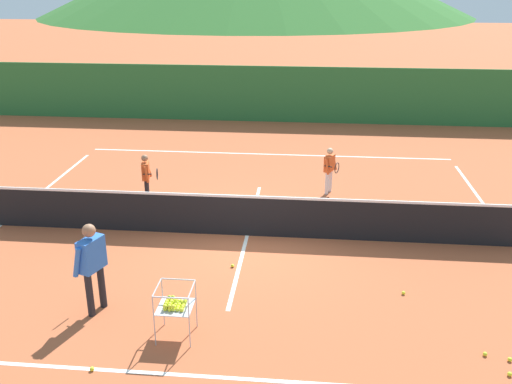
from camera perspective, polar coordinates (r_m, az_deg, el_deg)
ground_plane at (r=12.81m, az=-0.90°, el=-4.40°), size 120.00×120.00×0.00m
line_baseline_near at (r=8.76m, az=-4.57°, el=-18.08°), size 11.67×0.08×0.01m
line_baseline_far at (r=18.51m, az=1.21°, el=3.83°), size 11.67×0.08×0.01m
line_sideline_west at (r=14.61m, az=-24.33°, el=-3.05°), size 0.08×10.95×0.01m
line_service_center at (r=12.81m, az=-0.90°, el=-4.39°), size 0.08×6.15×0.01m
tennis_net at (r=12.60m, az=-0.91°, el=-2.36°), size 12.05×0.08×1.05m
instructor at (r=10.04m, az=-16.20°, el=-6.59°), size 0.47×0.83×1.66m
student_0 at (r=14.65m, az=-10.99°, el=1.81°), size 0.50×0.57×1.27m
student_1 at (r=15.11m, az=7.44°, el=2.59°), size 0.41×0.69×1.25m
ball_cart at (r=9.31m, az=-8.25°, el=-11.17°), size 0.58×0.58×0.90m
tennis_ball_0 at (r=9.16m, az=-16.20°, el=-16.75°), size 0.07×0.07×0.07m
tennis_ball_1 at (r=11.49m, az=-2.38°, el=-7.43°), size 0.07×0.07×0.07m
tennis_ball_2 at (r=10.93m, az=14.64°, el=-9.81°), size 0.07×0.07×0.07m
tennis_ball_4 at (r=9.77m, az=22.09°, el=-14.90°), size 0.07×0.07×0.07m
tennis_ball_6 at (r=9.50m, az=24.21°, el=-16.40°), size 0.07×0.07×0.07m
tennis_ball_8 at (r=9.80m, az=24.22°, el=-15.14°), size 0.07×0.07×0.07m
windscreen_fence at (r=22.46m, az=2.10°, el=9.81°), size 25.68×0.08×2.18m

